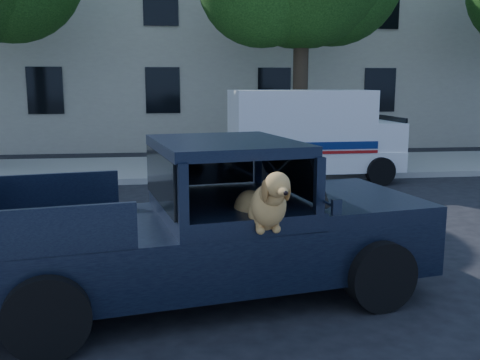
# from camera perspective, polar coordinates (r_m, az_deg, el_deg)

# --- Properties ---
(ground) EXTENTS (120.00, 120.00, 0.00)m
(ground) POSITION_cam_1_polar(r_m,az_deg,el_deg) (6.38, -17.98, -12.49)
(ground) COLOR black
(ground) RESTS_ON ground
(far_sidewalk) EXTENTS (60.00, 4.00, 0.15)m
(far_sidewalk) POSITION_cam_1_polar(r_m,az_deg,el_deg) (15.22, -11.93, 1.14)
(far_sidewalk) COLOR gray
(far_sidewalk) RESTS_ON ground
(lane_stripes) EXTENTS (21.60, 0.14, 0.01)m
(lane_stripes) POSITION_cam_1_polar(r_m,az_deg,el_deg) (9.54, -2.37, -4.41)
(lane_stripes) COLOR silver
(lane_stripes) RESTS_ON ground
(building_main) EXTENTS (26.00, 6.00, 9.00)m
(building_main) POSITION_cam_1_polar(r_m,az_deg,el_deg) (22.47, -3.03, 15.50)
(building_main) COLOR beige
(building_main) RESTS_ON ground
(pickup_truck) EXTENTS (5.28, 2.92, 1.79)m
(pickup_truck) POSITION_cam_1_polar(r_m,az_deg,el_deg) (6.12, -4.44, -6.96)
(pickup_truck) COLOR black
(pickup_truck) RESTS_ON ground
(mail_truck) EXTENTS (4.19, 2.21, 2.27)m
(mail_truck) POSITION_cam_1_polar(r_m,az_deg,el_deg) (13.56, 7.49, 4.09)
(mail_truck) COLOR silver
(mail_truck) RESTS_ON ground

